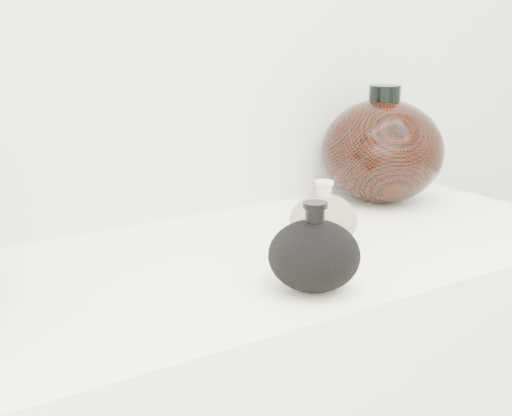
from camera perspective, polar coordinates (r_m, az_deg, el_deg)
black_gourd_vase at (r=0.94m, az=4.67°, el=-3.75°), size 0.15×0.15×0.12m
cream_gourd_vase at (r=1.12m, az=5.41°, el=-0.93°), size 0.11×0.11×0.10m
right_round_pot at (r=1.40m, az=10.06°, el=4.55°), size 0.29×0.29×0.23m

